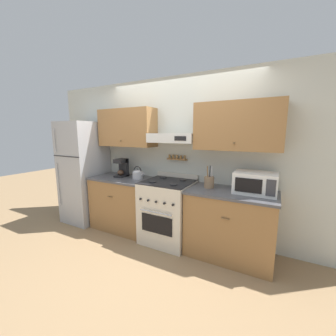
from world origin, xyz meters
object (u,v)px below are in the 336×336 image
(microwave, at_px, (255,183))
(utensil_crock, at_px, (209,182))
(tea_kettle, at_px, (138,174))
(coffee_maker, at_px, (122,167))
(refrigerator, at_px, (85,172))
(stove_range, at_px, (168,211))

(microwave, distance_m, utensil_crock, 0.60)
(tea_kettle, xyz_separation_m, coffee_maker, (-0.35, 0.03, 0.08))
(refrigerator, relative_size, utensil_crock, 5.97)
(coffee_maker, relative_size, utensil_crock, 1.01)
(tea_kettle, distance_m, utensil_crock, 1.23)
(coffee_maker, bearing_deg, tea_kettle, -5.01)
(stove_range, relative_size, tea_kettle, 4.60)
(stove_range, height_order, utensil_crock, utensil_crock)
(refrigerator, height_order, tea_kettle, refrigerator)
(refrigerator, xyz_separation_m, utensil_crock, (2.41, 0.09, 0.06))
(refrigerator, bearing_deg, tea_kettle, 4.59)
(microwave, bearing_deg, coffee_maker, 179.65)
(tea_kettle, height_order, utensil_crock, utensil_crock)
(stove_range, bearing_deg, microwave, 4.22)
(tea_kettle, bearing_deg, stove_range, -6.63)
(stove_range, xyz_separation_m, tea_kettle, (-0.61, 0.07, 0.51))
(coffee_maker, relative_size, microwave, 0.62)
(stove_range, height_order, coffee_maker, coffee_maker)
(stove_range, relative_size, refrigerator, 0.55)
(stove_range, height_order, tea_kettle, tea_kettle)
(refrigerator, bearing_deg, microwave, 2.14)
(tea_kettle, height_order, coffee_maker, coffee_maker)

